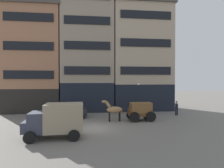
{
  "coord_description": "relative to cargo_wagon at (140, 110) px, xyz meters",
  "views": [
    {
      "loc": [
        0.2,
        -16.22,
        4.32
      ],
      "look_at": [
        2.18,
        2.16,
        4.03
      ],
      "focal_mm": 28.41,
      "sensor_mm": 36.0,
      "label": 1
    }
  ],
  "objects": [
    {
      "name": "streetlamp_curbside",
      "position": [
        0.68,
        3.4,
        1.52
      ],
      "size": [
        0.32,
        0.32,
        4.12
      ],
      "color": "black",
      "rests_on": "ground_plane"
    },
    {
      "name": "cargo_wagon",
      "position": [
        0.0,
        0.0,
        0.0
      ],
      "size": [
        2.95,
        1.59,
        1.98
      ],
      "color": "brown",
      "rests_on": "ground_plane"
    },
    {
      "name": "draft_horse",
      "position": [
        -2.95,
        -0.0,
        0.12
      ],
      "size": [
        2.35,
        0.66,
        2.3
      ],
      "color": "#937047",
      "rests_on": "ground_plane"
    },
    {
      "name": "building_far_left",
      "position": [
        -13.47,
        8.16,
        6.43
      ],
      "size": [
        8.01,
        6.16,
        15.06
      ],
      "color": "black",
      "rests_on": "ground_plane"
    },
    {
      "name": "sedan_dark",
      "position": [
        -7.76,
        2.2,
        -0.23
      ],
      "size": [
        3.83,
        2.14,
        1.83
      ],
      "color": "black",
      "rests_on": "ground_plane"
    },
    {
      "name": "delivery_truck_near",
      "position": [
        -7.91,
        -5.12,
        0.28
      ],
      "size": [
        4.45,
        2.35,
        2.62
      ],
      "color": "#333847",
      "rests_on": "ground_plane"
    },
    {
      "name": "ground_plane",
      "position": [
        -5.35,
        -2.64,
        -1.15
      ],
      "size": [
        120.0,
        120.0,
        0.0
      ],
      "primitive_type": "plane",
      "color": "slate"
    },
    {
      "name": "building_center_left",
      "position": [
        -5.89,
        8.16,
        7.95
      ],
      "size": [
        7.85,
        6.16,
        18.1
      ],
      "color": "black",
      "rests_on": "ground_plane"
    },
    {
      "name": "building_center_right",
      "position": [
        2.23,
        8.16,
        6.91
      ],
      "size": [
        9.09,
        6.16,
        16.03
      ],
      "color": "black",
      "rests_on": "ground_plane"
    },
    {
      "name": "pedestrian_officer",
      "position": [
        5.37,
        2.49,
        -0.17
      ],
      "size": [
        0.43,
        0.43,
        1.79
      ],
      "color": "black",
      "rests_on": "ground_plane"
    }
  ]
}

